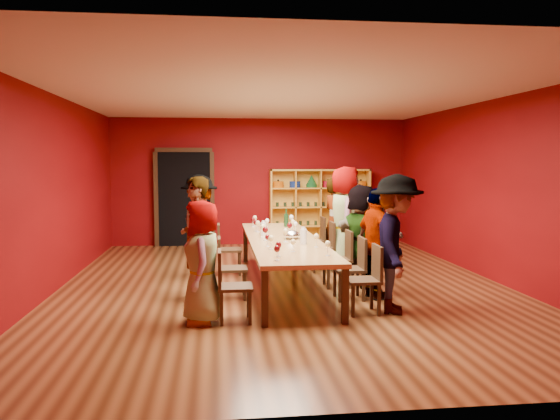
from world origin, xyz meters
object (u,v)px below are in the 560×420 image
Objects in this scene: person_right_0 at (396,244)px; spittoon_bowl at (292,235)px; person_left_3 at (200,225)px; shelving_unit at (319,203)px; chair_person_right_3 at (326,244)px; chair_person_left_0 at (229,282)px; person_right_3 at (345,219)px; tasting_table at (283,242)px; person_right_1 at (377,243)px; person_left_1 at (196,238)px; chair_person_right_4 at (317,237)px; chair_person_left_3 at (225,246)px; chair_person_right_1 at (355,265)px; chair_person_left_1 at (227,264)px; person_left_0 at (202,262)px; chair_person_right_2 at (342,255)px; person_right_2 at (361,235)px; chair_person_right_0 at (369,275)px; person_right_4 at (334,220)px; wine_bottle at (286,220)px.

person_right_0 is 6.78× the size of spittoon_bowl.
shelving_unit is at bearing 121.63° from person_left_3.
chair_person_left_0 is at bearing -121.48° from chair_person_right_3.
chair_person_right_3 is 0.57m from person_right_3.
tasting_table is 1.58m from person_right_1.
person_left_1 is 1.98× the size of chair_person_right_4.
chair_person_right_1 is at bearing -47.15° from chair_person_left_3.
spittoon_bowl is at bearing 36.90° from person_left_3.
person_right_0 is at bearing -24.10° from chair_person_left_1.
person_right_1 is at bearing -91.81° from shelving_unit.
person_left_0 is 0.85× the size of person_left_1.
shelving_unit is 4.52m from spittoon_bowl.
chair_person_right_2 is 1.00× the size of chair_person_right_3.
person_left_0 is 0.80× the size of person_right_3.
chair_person_right_3 is at bearing 90.00° from chair_person_right_2.
person_right_0 is at bearing 158.07° from person_right_2.
person_left_0 is 5.64× the size of spittoon_bowl.
person_left_1 is at bearing 156.65° from chair_person_right_0.
person_right_4 is (2.48, 3.84, 0.07)m from person_left_0.
person_right_1 reaches higher than spittoon_bowl.
person_right_4 is at bearing 145.14° from person_left_0.
person_right_1 is 1.80× the size of chair_person_right_4.
chair_person_right_0 is at bearing -90.00° from chair_person_right_2.
person_left_1 reaches higher than chair_person_right_2.
wine_bottle is at bearing 81.19° from tasting_table.
chair_person_right_1 is 2.72m from wine_bottle.
chair_person_left_0 is 0.41m from person_left_0.
person_right_4 is at bearing 60.14° from spittoon_bowl.
person_left_1 reaches higher than chair_person_right_0.
chair_person_left_0 is 3.70m from person_right_3.
wine_bottle is at bearing 101.10° from chair_person_right_0.
person_left_0 is 4.41m from chair_person_right_4.
person_left_0 reaches higher than chair_person_left_3.
chair_person_left_3 is 2.92m from person_right_1.
person_left_0 is at bearing -119.12° from chair_person_right_4.
person_right_1 is at bearing 21.80° from person_right_0.
person_right_3 is at bearing 40.16° from tasting_table.
chair_person_right_1 is 2.91m from chair_person_right_4.
shelving_unit is at bearing 65.52° from chair_person_left_1.
person_right_2 is at bearing 20.45° from person_right_0.
chair_person_right_0 and chair_person_right_1 have the same top height.
chair_person_left_3 is at bearing -124.61° from shelving_unit.
shelving_unit is 2.70× the size of chair_person_right_4.
chair_person_right_2 is 1.25m from chair_person_right_3.
person_left_0 is at bearing -112.85° from shelving_unit.
wine_bottle is at bearing 93.21° from person_left_3.
person_right_4 reaches higher than chair_person_right_0.
person_left_1 is at bearing -118.45° from shelving_unit.
person_right_2 is 6.08× the size of spittoon_bowl.
chair_person_left_3 is 1.00× the size of chair_person_right_4.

